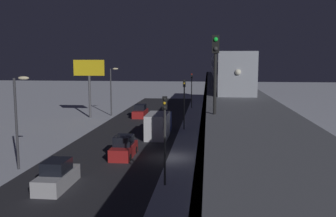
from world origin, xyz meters
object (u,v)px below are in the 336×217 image
(sedan_red_2, at_px, (140,112))
(traffic_light_near, at_px, (165,128))
(commercial_billboard, at_px, (89,73))
(subway_train, at_px, (223,66))
(traffic_light_mid, at_px, (184,97))
(sedan_silver, at_px, (57,176))
(sedan_red, at_px, (124,148))
(box_truck, at_px, (159,125))
(rail_signal, at_px, (215,61))
(traffic_light_far, at_px, (192,85))

(sedan_red_2, bearing_deg, traffic_light_near, 103.34)
(sedan_red_2, distance_m, commercial_billboard, 9.83)
(subway_train, height_order, traffic_light_mid, subway_train)
(sedan_silver, distance_m, traffic_light_near, 8.34)
(sedan_red, distance_m, box_truck, 9.98)
(rail_signal, relative_size, box_truck, 0.54)
(sedan_red, xyz_separation_m, box_truck, (-2.00, -9.77, 0.56))
(traffic_light_mid, bearing_deg, subway_train, -123.21)
(sedan_silver, bearing_deg, sedan_red, -107.58)
(sedan_red, bearing_deg, rail_signal, -60.60)
(commercial_billboard, bearing_deg, sedan_red_2, -169.68)
(subway_train, distance_m, sedan_silver, 34.27)
(traffic_light_far, bearing_deg, traffic_light_mid, 90.00)
(traffic_light_mid, height_order, traffic_light_far, same)
(subway_train, relative_size, commercial_billboard, 6.23)
(subway_train, bearing_deg, commercial_billboard, -1.47)
(subway_train, distance_m, traffic_light_far, 15.31)
(sedan_red, distance_m, sedan_red_2, 24.27)
(commercial_billboard, bearing_deg, box_truck, 133.86)
(sedan_silver, distance_m, traffic_light_mid, 24.55)
(traffic_light_near, bearing_deg, traffic_light_mid, -90.00)
(box_truck, height_order, commercial_billboard, commercial_billboard)
(sedan_red_2, xyz_separation_m, traffic_light_far, (-7.50, -11.99, 3.40))
(rail_signal, bearing_deg, traffic_light_far, -86.20)
(sedan_silver, bearing_deg, traffic_light_near, -170.01)
(sedan_red, xyz_separation_m, commercial_billboard, (10.44, -22.71, 6.04))
(rail_signal, xyz_separation_m, sedan_red, (8.05, -14.28, -8.12))
(sedan_silver, relative_size, box_truck, 0.62)
(subway_train, bearing_deg, traffic_light_mid, 56.79)
(rail_signal, relative_size, commercial_billboard, 0.45)
(sedan_red, xyz_separation_m, traffic_light_mid, (-4.70, -14.29, 3.41))
(subway_train, xyz_separation_m, commercial_billboard, (20.31, -0.52, -1.13))
(traffic_light_mid, bearing_deg, box_truck, 59.18)
(box_truck, relative_size, traffic_light_far, 1.16)
(traffic_light_near, distance_m, commercial_billboard, 33.91)
(sedan_silver, xyz_separation_m, commercial_billboard, (7.64, -31.55, 6.03))
(rail_signal, height_order, traffic_light_far, rail_signal)
(commercial_billboard, bearing_deg, sedan_red, 114.69)
(sedan_silver, xyz_separation_m, box_truck, (-4.80, -18.60, 0.55))
(traffic_light_near, bearing_deg, commercial_billboard, -63.39)
(traffic_light_near, height_order, commercial_billboard, commercial_billboard)
(rail_signal, height_order, sedan_silver, rail_signal)
(sedan_red_2, distance_m, traffic_light_mid, 12.81)
(box_truck, bearing_deg, commercial_billboard, -46.14)
(traffic_light_mid, bearing_deg, traffic_light_near, 90.00)
(sedan_silver, bearing_deg, sedan_red_2, -90.00)
(commercial_billboard, bearing_deg, traffic_light_mid, 150.92)
(box_truck, bearing_deg, subway_train, -122.35)
(traffic_light_mid, bearing_deg, sedan_silver, 72.03)
(sedan_red, bearing_deg, traffic_light_far, 82.58)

